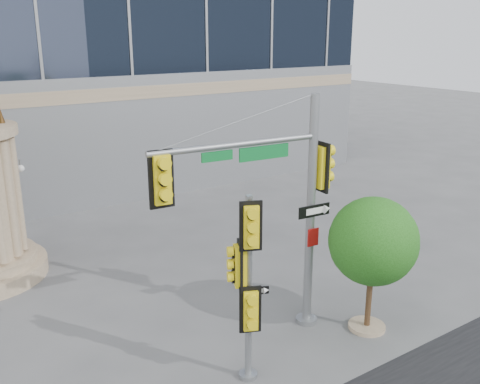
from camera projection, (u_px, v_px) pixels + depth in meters
ground at (287, 345)px, 14.08m from camera, size 120.00×120.00×0.00m
main_signal_pole at (275, 194)px, 13.54m from camera, size 4.98×0.86×6.44m
secondary_signal_pole at (247, 277)px, 11.92m from camera, size 0.77×0.76×4.56m
street_tree at (374, 244)px, 14.21m from camera, size 2.44×2.38×3.80m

